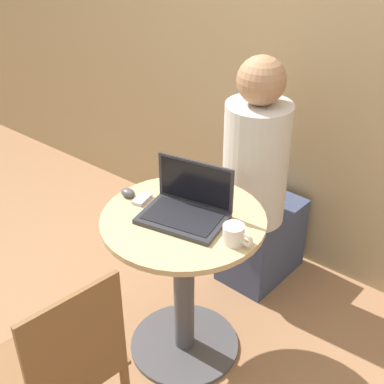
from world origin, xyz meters
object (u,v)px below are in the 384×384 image
at_px(laptop, 187,207).
at_px(chair_empty, 64,367).
at_px(cell_phone, 142,199).
at_px(person_seated, 259,194).

xyz_separation_m(laptop, chair_empty, (-0.02, -0.68, -0.35)).
xyz_separation_m(cell_phone, chair_empty, (0.20, -0.65, -0.31)).
bearing_deg(cell_phone, person_seated, 72.75).
relative_size(chair_empty, person_seated, 0.68).
relative_size(laptop, person_seated, 0.30).
height_order(laptop, person_seated, person_seated).
distance_m(laptop, person_seated, 0.66).
distance_m(laptop, chair_empty, 0.76).
bearing_deg(chair_empty, cell_phone, 107.49).
bearing_deg(cell_phone, chair_empty, -72.51).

